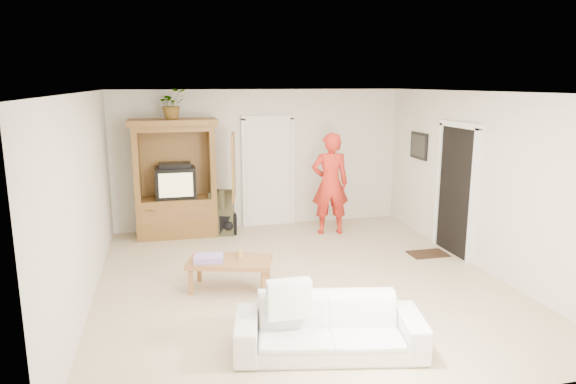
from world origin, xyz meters
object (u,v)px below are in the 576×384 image
armoire (177,186)px  coffee_table (230,263)px  sofa (329,326)px  man (330,184)px

armoire → coffee_table: 2.82m
armoire → sofa: 4.84m
man → coffee_table: man is taller
armoire → sofa: armoire is taller
man → coffee_table: (-2.11, -2.18, -0.57)m
sofa → coffee_table: sofa is taller
armoire → coffee_table: size_ratio=1.72×
armoire → coffee_table: armoire is taller
sofa → man: bearing=83.4°
armoire → man: armoire is taller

